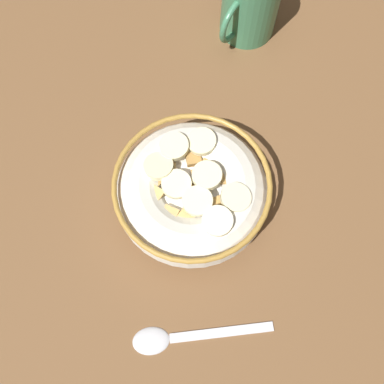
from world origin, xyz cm
name	(u,v)px	position (x,y,z in cm)	size (l,w,h in cm)	color
ground_plane	(192,203)	(0.00, 0.00, -1.00)	(110.16, 110.16, 2.00)	brown
cereal_bowl	(192,191)	(-0.02, -0.01, 3.23)	(17.27, 17.27, 6.56)	silver
spoon	(173,338)	(13.70, 7.49, 0.33)	(11.65, 12.42, 0.80)	silver
coffee_mug	(250,3)	(-25.16, -9.08, 4.78)	(10.59, 7.52, 9.55)	#3F7F59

